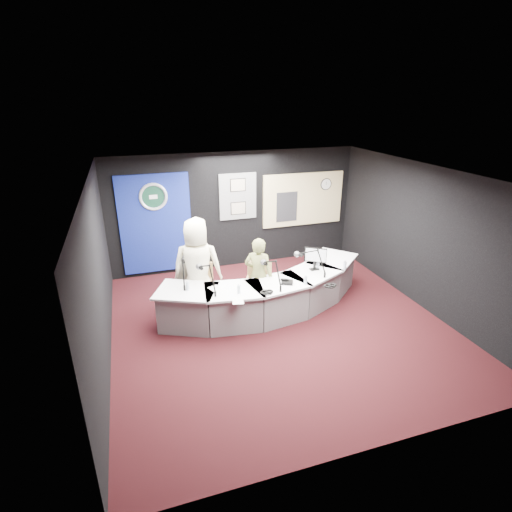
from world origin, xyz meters
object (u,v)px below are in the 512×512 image
object	(u,v)px
person_man	(197,266)
broadcast_desk	(267,294)
person_woman	(258,275)
armchair_right	(258,288)
armchair_left	(199,290)

from	to	relation	value
person_man	broadcast_desk	bearing A→B (deg)	175.05
broadcast_desk	person_woman	world-z (taller)	person_woman
broadcast_desk	armchair_right	distance (m)	0.21
person_woman	armchair_left	bearing A→B (deg)	16.13
armchair_left	armchair_right	xyz separation A→B (m)	(1.12, -0.35, 0.04)
person_man	person_woman	size ratio (longest dim) A/B	1.25
armchair_right	person_woman	bearing A→B (deg)	0.00
person_man	person_woman	xyz separation A→B (m)	(1.12, -0.35, -0.19)
broadcast_desk	armchair_right	world-z (taller)	armchair_right
broadcast_desk	person_man	xyz separation A→B (m)	(-1.27, 0.43, 0.58)
armchair_left	armchair_right	distance (m)	1.17
armchair_left	armchair_right	size ratio (longest dim) A/B	0.92
armchair_right	person_woman	distance (m)	0.27
armchair_right	person_woman	xyz separation A→B (m)	(0.00, 0.00, 0.27)
armchair_left	person_man	size ratio (longest dim) A/B	0.47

